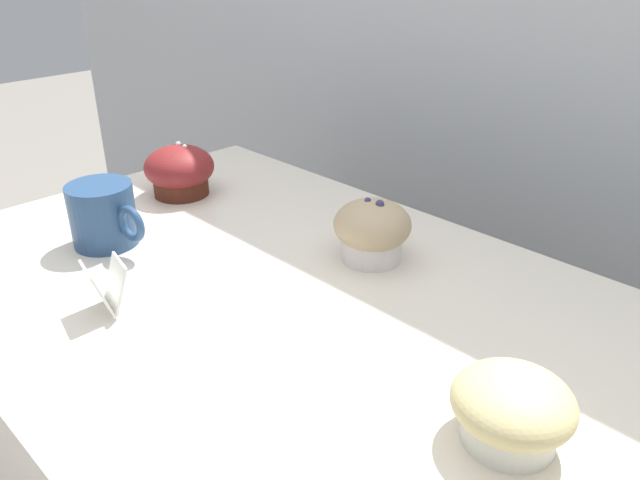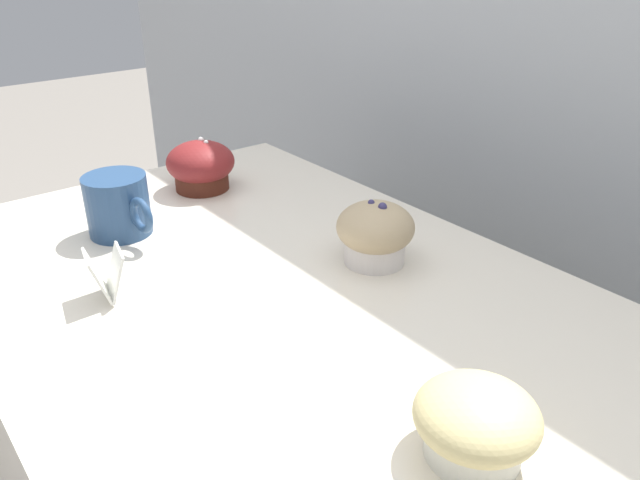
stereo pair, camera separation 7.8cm
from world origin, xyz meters
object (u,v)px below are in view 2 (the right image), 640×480
muffin_front_center (201,166)px  muffin_back_right (375,233)px  muffin_back_left (476,422)px  coffee_cup (118,204)px

muffin_front_center → muffin_back_right: 0.37m
muffin_back_left → muffin_front_center: bearing=170.3°
muffin_back_right → coffee_cup: 0.37m
muffin_front_center → muffin_back_left: (0.67, -0.11, -0.01)m
muffin_front_center → muffin_back_right: bearing=7.9°
muffin_back_left → coffee_cup: coffee_cup is taller
muffin_back_right → coffee_cup: same height
muffin_back_right → muffin_back_left: bearing=-29.0°
muffin_front_center → muffin_back_left: muffin_front_center is taller
muffin_front_center → coffee_cup: 0.19m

